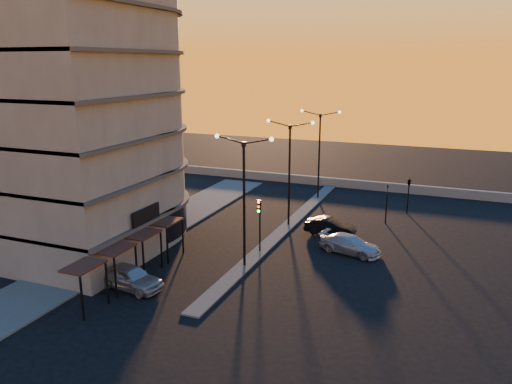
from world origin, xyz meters
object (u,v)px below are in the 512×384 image
Objects in this scene: streetlamp_mid at (289,165)px; traffic_light_main at (259,217)px; car_wagon at (350,244)px; car_hatchback at (130,277)px; car_sedan at (330,226)px.

streetlamp_mid is 2.24× the size of traffic_light_main.
streetlamp_mid is at bearing 68.52° from car_wagon.
streetlamp_mid is 17.65m from car_hatchback.
car_wagon is (6.51, -4.53, -4.90)m from streetlamp_mid.
car_sedan reaches higher than car_wagon.
streetlamp_mid reaches higher than car_hatchback.
car_sedan is at bearing -12.16° from streetlamp_mid.
car_hatchback reaches higher than car_wagon.
streetlamp_mid is 2.22× the size of car_sedan.
car_wagon is at bearing 21.79° from traffic_light_main.
car_hatchback is at bearing 147.36° from car_wagon.
traffic_light_main is at bearing 148.68° from car_sedan.
car_sedan is 0.89× the size of car_wagon.
car_wagon is (6.51, 2.60, -2.19)m from traffic_light_main.
streetlamp_mid is at bearing -10.80° from car_hatchback.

